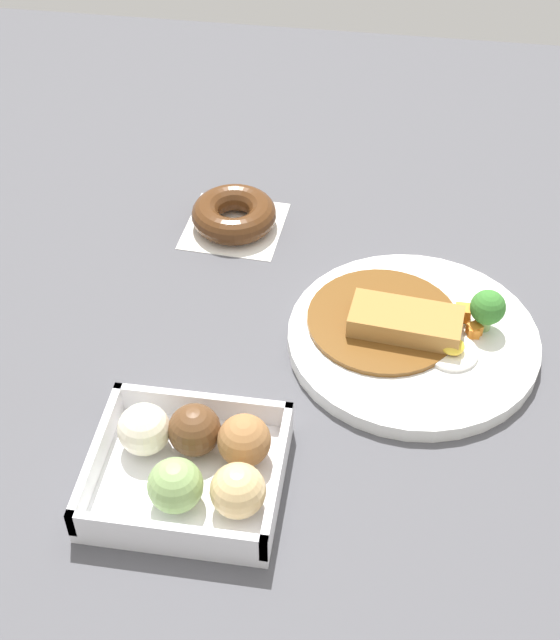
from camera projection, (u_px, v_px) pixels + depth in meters
ground_plane at (401, 364)px, 1.00m from camera, size 1.60×1.60×0.00m
curry_plate at (413, 335)px, 1.01m from camera, size 0.28×0.28×0.07m
donut_box at (194, 463)px, 0.87m from camera, size 0.18×0.16×0.06m
chocolate_ring_donut at (234, 215)px, 1.17m from camera, size 0.13×0.13×0.04m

